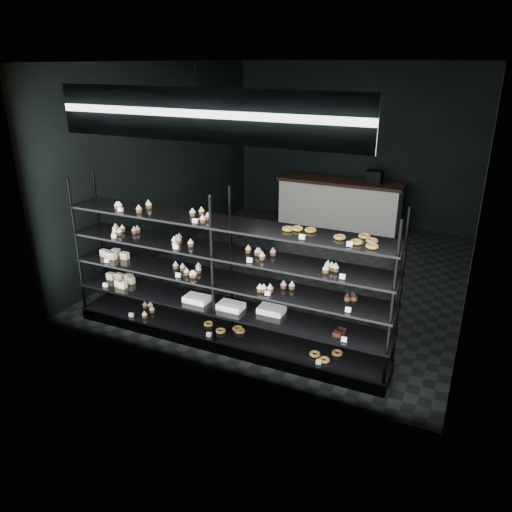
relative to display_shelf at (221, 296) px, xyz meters
The scene contains 5 objects.
room 2.64m from the display_shelf, 87.29° to the left, with size 5.01×6.01×3.20m.
display_shelf is the anchor object (origin of this frame).
signage 2.18m from the display_shelf, 76.35° to the right, with size 3.30×0.05×0.50m.
pendant_lamp 2.39m from the display_shelf, 128.33° to the left, with size 0.29×0.29×0.87m.
service_counter 4.95m from the display_shelf, 89.72° to the left, with size 2.50×0.65×1.23m.
Camera 1 is at (2.49, -7.06, 3.25)m, focal length 35.00 mm.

